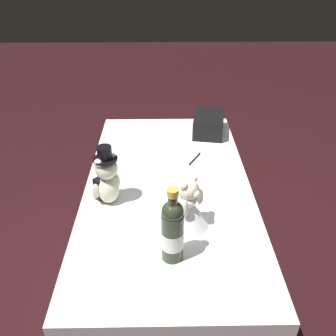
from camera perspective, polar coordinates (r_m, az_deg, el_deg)
name	(u,v)px	position (r m, az deg, el deg)	size (l,w,h in m)	color
ground_plane	(168,282)	(2.28, 0.00, -17.75)	(12.00, 12.00, 0.00)	black
reception_table	(168,239)	(2.01, 0.00, -11.16)	(1.54, 0.82, 0.73)	white
teddy_bear_groom	(106,179)	(1.64, -9.77, -1.72)	(0.14, 0.14, 0.29)	beige
teddy_bear_bride	(185,205)	(1.50, 2.71, -5.84)	(0.23, 0.23, 0.24)	white
champagne_bottle	(172,230)	(1.33, 0.71, -9.85)	(0.09, 0.09, 0.32)	#2B3522
signing_pen	(194,159)	(1.98, 4.21, 1.41)	(0.13, 0.08, 0.01)	black
gift_case_black	(209,124)	(2.26, 6.48, 6.99)	(0.29, 0.22, 0.12)	black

